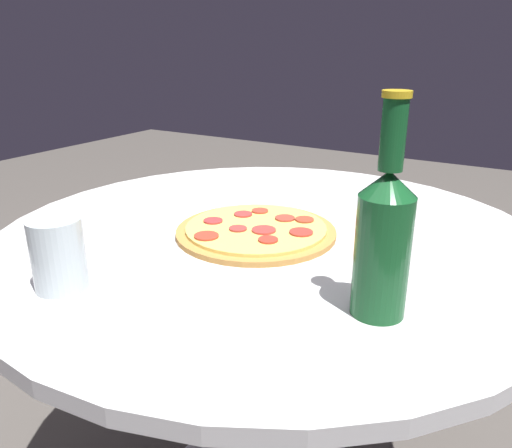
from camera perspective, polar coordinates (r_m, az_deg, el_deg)
name	(u,v)px	position (r m, az deg, el deg)	size (l,w,h in m)	color
table	(268,313)	(1.01, 1.40, -10.16)	(1.02, 1.02, 0.72)	silver
pizza	(256,230)	(0.92, 0.01, -0.71)	(0.30, 0.30, 0.02)	#B77F3D
beer_bottle	(384,237)	(0.64, 14.37, -1.41)	(0.07, 0.07, 0.28)	#144C23
drinking_glass	(58,254)	(0.76, -21.67, -3.23)	(0.08, 0.08, 0.11)	silver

